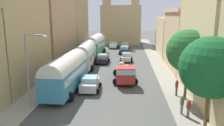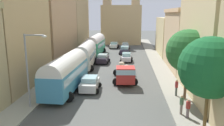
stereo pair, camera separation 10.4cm
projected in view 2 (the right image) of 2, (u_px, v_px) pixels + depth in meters
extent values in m
plane|color=#4B4D49|center=(116.00, 62.00, 39.97)|extent=(154.00, 154.00, 0.00)
cube|color=#9C9E8C|center=(76.00, 60.00, 40.50)|extent=(2.50, 70.00, 0.14)
cube|color=gray|center=(157.00, 62.00, 39.40)|extent=(2.50, 70.00, 0.14)
cube|color=tan|center=(12.00, 28.00, 25.12)|extent=(4.67, 11.24, 13.67)
cube|color=tan|center=(55.00, 24.00, 38.79)|extent=(4.30, 14.87, 13.32)
cube|color=tan|center=(75.00, 22.00, 52.81)|extent=(4.26, 13.42, 13.06)
cube|color=#CFB986|center=(222.00, 32.00, 21.80)|extent=(5.78, 11.39, 13.31)
cube|color=tan|center=(184.00, 41.00, 33.92)|extent=(4.43, 11.82, 8.58)
cube|color=#D9AE7E|center=(187.00, 10.00, 32.94)|extent=(4.87, 11.82, 0.53)
cube|color=#CDBA86|center=(169.00, 36.00, 46.38)|extent=(4.02, 11.97, 7.60)
cube|color=tan|center=(121.00, 25.00, 63.45)|extent=(10.98, 7.12, 10.66)
cube|color=tan|center=(107.00, 17.00, 61.55)|extent=(2.22, 2.22, 14.95)
cube|color=tan|center=(135.00, 17.00, 60.96)|extent=(2.22, 2.22, 14.95)
cube|color=teal|center=(66.00, 77.00, 24.33)|extent=(2.86, 9.87, 2.29)
cylinder|color=silver|center=(66.00, 66.00, 24.08)|extent=(2.80, 9.68, 2.45)
cube|color=#99B7C6|center=(66.00, 72.00, 24.22)|extent=(2.88, 9.09, 0.73)
cylinder|color=black|center=(65.00, 79.00, 27.65)|extent=(1.00, 0.35, 1.00)
cylinder|color=black|center=(84.00, 79.00, 27.38)|extent=(1.00, 0.35, 1.00)
cylinder|color=black|center=(45.00, 96.00, 21.76)|extent=(1.00, 0.35, 1.00)
cylinder|color=black|center=(69.00, 97.00, 21.50)|extent=(1.00, 0.35, 1.00)
cube|color=silver|center=(86.00, 57.00, 35.36)|extent=(2.83, 9.22, 2.24)
cylinder|color=silver|center=(85.00, 50.00, 35.12)|extent=(2.77, 9.04, 2.39)
cube|color=#99B7C6|center=(85.00, 54.00, 35.26)|extent=(2.85, 8.49, 0.72)
cylinder|color=black|center=(81.00, 60.00, 38.40)|extent=(1.00, 0.35, 1.00)
cylinder|color=black|center=(95.00, 61.00, 38.32)|extent=(1.00, 0.35, 1.00)
cylinder|color=black|center=(75.00, 68.00, 32.88)|extent=(1.00, 0.35, 1.00)
cylinder|color=black|center=(91.00, 68.00, 32.80)|extent=(1.00, 0.35, 1.00)
cube|color=#2E996C|center=(96.00, 47.00, 46.10)|extent=(2.85, 9.62, 2.40)
cylinder|color=silver|center=(96.00, 41.00, 45.84)|extent=(2.79, 9.43, 2.43)
cube|color=#99B7C6|center=(96.00, 44.00, 45.99)|extent=(2.87, 8.86, 0.77)
cylinder|color=black|center=(93.00, 50.00, 49.36)|extent=(1.00, 0.35, 1.00)
cylinder|color=black|center=(104.00, 50.00, 49.09)|extent=(1.00, 0.35, 1.00)
cylinder|color=black|center=(87.00, 55.00, 43.63)|extent=(1.00, 0.35, 1.00)
cylinder|color=black|center=(99.00, 55.00, 43.36)|extent=(1.00, 0.35, 1.00)
cube|color=#B62B26|center=(125.00, 75.00, 26.06)|extent=(2.25, 2.07, 1.85)
cube|color=#99B7C6|center=(125.00, 71.00, 25.95)|extent=(2.30, 2.15, 0.59)
cube|color=#4C453F|center=(124.00, 72.00, 29.67)|extent=(2.43, 5.27, 0.55)
ellipsoid|color=beige|center=(125.00, 71.00, 28.27)|extent=(0.94, 0.85, 0.48)
ellipsoid|color=beige|center=(128.00, 69.00, 29.41)|extent=(0.92, 0.85, 0.59)
ellipsoid|color=beige|center=(121.00, 67.00, 30.49)|extent=(1.02, 1.02, 0.48)
ellipsoid|color=beige|center=(122.00, 64.00, 30.77)|extent=(1.03, 1.05, 0.53)
ellipsoid|color=beige|center=(128.00, 69.00, 28.37)|extent=(1.15, 1.23, 0.45)
ellipsoid|color=beige|center=(126.00, 67.00, 28.62)|extent=(1.00, 0.95, 0.57)
cylinder|color=black|center=(134.00, 82.00, 26.50)|extent=(0.90, 0.32, 0.90)
cylinder|color=black|center=(116.00, 82.00, 26.55)|extent=(0.90, 0.32, 0.90)
cylinder|color=black|center=(132.00, 73.00, 30.66)|extent=(0.90, 0.31, 0.90)
cylinder|color=black|center=(116.00, 72.00, 30.71)|extent=(0.90, 0.31, 0.90)
cube|color=silver|center=(126.00, 58.00, 40.01)|extent=(1.72, 3.74, 0.71)
cube|color=#90C2C9|center=(127.00, 54.00, 39.87)|extent=(1.49, 1.96, 0.57)
cylinder|color=black|center=(131.00, 61.00, 38.88)|extent=(0.60, 0.21, 0.60)
cylinder|color=black|center=(122.00, 61.00, 39.03)|extent=(0.60, 0.21, 0.60)
cylinder|color=black|center=(131.00, 59.00, 41.12)|extent=(0.60, 0.21, 0.60)
cylinder|color=black|center=(122.00, 58.00, 41.27)|extent=(0.60, 0.21, 0.60)
cube|color=#261E30|center=(125.00, 51.00, 47.30)|extent=(1.89, 3.66, 0.82)
cube|color=#8EC3C9|center=(125.00, 48.00, 47.15)|extent=(1.63, 1.92, 0.57)
cylinder|color=black|center=(129.00, 54.00, 46.20)|extent=(0.60, 0.21, 0.60)
cylinder|color=black|center=(120.00, 53.00, 46.38)|extent=(0.60, 0.21, 0.60)
cylinder|color=black|center=(129.00, 52.00, 48.38)|extent=(0.60, 0.21, 0.60)
cylinder|color=black|center=(121.00, 52.00, 48.56)|extent=(0.60, 0.21, 0.60)
cube|color=silver|center=(125.00, 46.00, 54.78)|extent=(1.85, 4.45, 0.73)
cube|color=#99B6BF|center=(125.00, 43.00, 54.64)|extent=(1.54, 2.35, 0.52)
cylinder|color=black|center=(129.00, 48.00, 53.51)|extent=(0.60, 0.21, 0.60)
cylinder|color=black|center=(122.00, 48.00, 53.55)|extent=(0.60, 0.21, 0.60)
cylinder|color=black|center=(128.00, 47.00, 56.15)|extent=(0.60, 0.21, 0.60)
cylinder|color=black|center=(122.00, 47.00, 56.19)|extent=(0.60, 0.21, 0.60)
cube|color=silver|center=(90.00, 85.00, 24.70)|extent=(1.83, 3.64, 0.83)
cube|color=#91BABF|center=(90.00, 79.00, 24.56)|extent=(1.59, 1.90, 0.49)
cylinder|color=black|center=(84.00, 85.00, 25.93)|extent=(0.60, 0.21, 0.60)
cylinder|color=black|center=(99.00, 85.00, 25.82)|extent=(0.60, 0.21, 0.60)
cylinder|color=black|center=(80.00, 91.00, 23.75)|extent=(0.60, 0.21, 0.60)
cylinder|color=black|center=(96.00, 91.00, 23.64)|extent=(0.60, 0.21, 0.60)
cube|color=#2A232E|center=(103.00, 59.00, 38.55)|extent=(1.89, 3.85, 0.81)
cube|color=#9EBABB|center=(103.00, 56.00, 38.41)|extent=(1.60, 2.03, 0.47)
cylinder|color=black|center=(99.00, 60.00, 39.87)|extent=(0.60, 0.21, 0.60)
cylinder|color=black|center=(109.00, 60.00, 39.66)|extent=(0.60, 0.21, 0.60)
cylinder|color=black|center=(97.00, 63.00, 37.60)|extent=(0.60, 0.21, 0.60)
cylinder|color=black|center=(107.00, 63.00, 37.39)|extent=(0.60, 0.21, 0.60)
cube|color=silver|center=(114.00, 46.00, 55.56)|extent=(2.00, 4.10, 0.75)
cube|color=#91C0C5|center=(114.00, 43.00, 55.43)|extent=(1.69, 2.16, 0.49)
cylinder|color=black|center=(111.00, 46.00, 56.95)|extent=(0.60, 0.21, 0.60)
cylinder|color=black|center=(118.00, 46.00, 56.73)|extent=(0.60, 0.21, 0.60)
cylinder|color=black|center=(110.00, 48.00, 54.55)|extent=(0.60, 0.21, 0.60)
cylinder|color=black|center=(117.00, 48.00, 54.32)|extent=(0.60, 0.21, 0.60)
cylinder|color=gray|center=(181.00, 115.00, 18.68)|extent=(0.18, 0.18, 0.14)
cylinder|color=gray|center=(181.00, 109.00, 18.57)|extent=(0.23, 0.23, 0.86)
cylinder|color=#4A724D|center=(182.00, 101.00, 18.42)|extent=(0.36, 0.36, 0.57)
sphere|color=tan|center=(182.00, 96.00, 18.33)|extent=(0.24, 0.24, 0.24)
cylinder|color=#434C47|center=(176.00, 96.00, 22.90)|extent=(0.17, 0.17, 0.14)
cylinder|color=#434C47|center=(176.00, 91.00, 22.79)|extent=(0.26, 0.26, 0.88)
cylinder|color=maroon|center=(177.00, 85.00, 22.63)|extent=(0.40, 0.40, 0.61)
sphere|color=tan|center=(177.00, 81.00, 22.54)|extent=(0.20, 0.20, 0.20)
cylinder|color=#6E5F61|center=(187.00, 118.00, 18.10)|extent=(0.19, 0.19, 0.14)
cylinder|color=#6E5F61|center=(188.00, 113.00, 18.00)|extent=(0.24, 0.24, 0.78)
cylinder|color=maroon|center=(188.00, 105.00, 17.85)|extent=(0.37, 0.37, 0.56)
sphere|color=tan|center=(189.00, 100.00, 17.77)|extent=(0.20, 0.20, 0.20)
cylinder|color=gray|center=(27.00, 72.00, 19.48)|extent=(0.16, 0.16, 6.70)
cylinder|color=gray|center=(34.00, 35.00, 18.71)|extent=(1.71, 0.11, 0.11)
ellipsoid|color=silver|center=(44.00, 36.00, 18.67)|extent=(0.44, 0.28, 0.20)
cylinder|color=brown|center=(206.00, 111.00, 16.00)|extent=(0.24, 0.24, 3.11)
sphere|color=#155528|center=(210.00, 68.00, 15.31)|extent=(4.33, 4.33, 4.33)
cylinder|color=brown|center=(186.00, 84.00, 21.83)|extent=(0.27, 0.27, 3.34)
sphere|color=#27622C|center=(188.00, 51.00, 21.13)|extent=(4.16, 4.16, 4.16)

